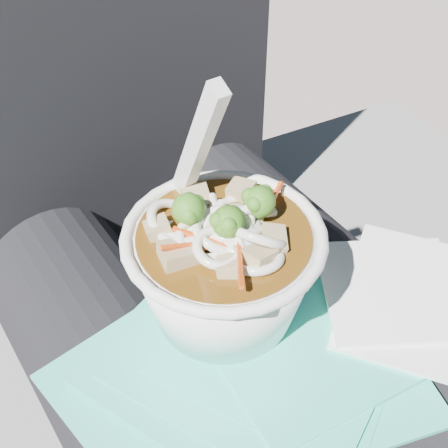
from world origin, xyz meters
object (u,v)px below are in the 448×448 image
stone_ledge (185,414)px  udon_bowl (224,262)px  lap (259,376)px  plastic_bag (269,347)px  person_body (203,285)px

stone_ledge → udon_bowl: udon_bowl is taller
lap → plastic_bag: size_ratio=1.67×
lap → person_body: (-0.00, 0.09, 0.03)m
stone_ledge → udon_bowl: bearing=-100.3°
person_body → plastic_bag: bearing=-95.8°
person_body → lap: bearing=-90.0°
plastic_bag → stone_ledge: bearing=86.1°
lap → plastic_bag: 0.09m
stone_ledge → person_body: bearing=-90.0°
udon_bowl → lap: bearing=-42.1°
stone_ledge → plastic_bag: bearing=-93.9°
person_body → stone_ledge: bearing=90.0°
person_body → udon_bowl: size_ratio=4.89×
person_body → udon_bowl: 0.13m
stone_ledge → udon_bowl: size_ratio=5.04×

